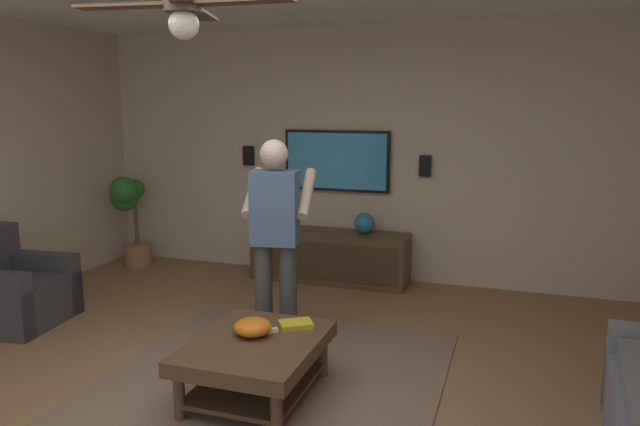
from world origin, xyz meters
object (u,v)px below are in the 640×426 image
potted_plant_tall (129,209)px  book (296,324)px  media_console (330,256)px  tv (337,161)px  wall_speaker_right (249,156)px  vase_round (364,223)px  armchair (10,292)px  remote_white (267,331)px  ceiling_fan (184,10)px  person_standing (276,230)px  bowl (253,327)px  coffee_table (256,355)px  wall_speaker_left (425,166)px

potted_plant_tall → book: bearing=-126.3°
potted_plant_tall → media_console: bearing=-84.9°
tv → wall_speaker_right: size_ratio=5.36×
potted_plant_tall → vase_round: bearing=-84.9°
armchair → book: bearing=-10.8°
remote_white → ceiling_fan: bearing=-144.8°
person_standing → tv: bearing=-7.0°
media_console → bowl: bearing=6.4°
coffee_table → wall_speaker_left: (2.88, -0.63, 0.97)m
ceiling_fan → vase_round: bearing=-3.2°
tv → potted_plant_tall: size_ratio=1.08×
potted_plant_tall → wall_speaker_right: size_ratio=4.94×
remote_white → person_standing: bearing=67.8°
remote_white → ceiling_fan: 2.08m
bowl → vase_round: bearing=-2.0°
armchair → remote_white: (-0.41, -2.63, 0.13)m
person_standing → ceiling_fan: 2.01m
armchair → person_standing: (0.35, -2.38, 0.65)m
book → ceiling_fan: ceiling_fan is taller
tv → wall_speaker_right: 1.06m
tv → remote_white: tv is taller
remote_white → book: book is taller
person_standing → remote_white: person_standing is taller
person_standing → wall_speaker_left: person_standing is taller
person_standing → bowl: size_ratio=6.52×
coffee_table → remote_white: (0.13, -0.02, 0.12)m
media_console → potted_plant_tall: potted_plant_tall is taller
armchair → potted_plant_tall: (1.87, 0.11, 0.41)m
tv → bowl: (-2.80, -0.28, -0.83)m
media_console → bowl: (-2.56, -0.28, 0.18)m
vase_round → coffee_table: bearing=179.2°
potted_plant_tall → bowl: (-2.35, -2.67, -0.23)m
coffee_table → tv: bearing=6.7°
armchair → bowl: size_ratio=3.53×
bowl → vase_round: size_ratio=1.14×
media_console → wall_speaker_left: size_ratio=7.73×
ceiling_fan → bowl: bearing=-8.8°
book → ceiling_fan: size_ratio=0.18×
coffee_table → person_standing: person_standing is taller
person_standing → bowl: person_standing is taller
media_console → potted_plant_tall: 2.43m
media_console → remote_white: (-2.50, -0.36, 0.14)m
coffee_table → media_console: (2.63, 0.33, -0.02)m
ceiling_fan → wall_speaker_left: bearing=-12.7°
coffee_table → remote_white: 0.18m
coffee_table → potted_plant_tall: 3.66m
book → wall_speaker_left: size_ratio=1.00×
coffee_table → wall_speaker_right: (2.88, 1.40, 1.02)m
remote_white → wall_speaker_right: 3.22m
tv → person_standing: bearing=3.1°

